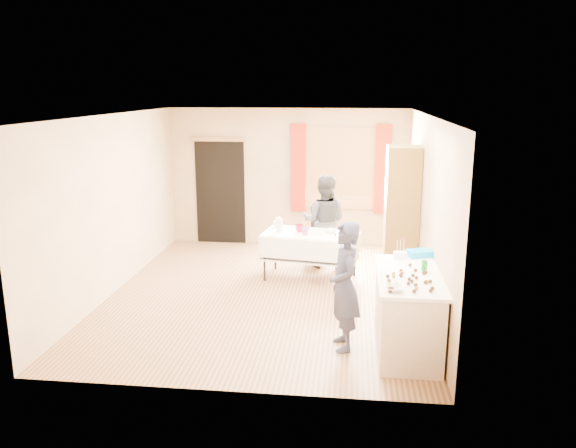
# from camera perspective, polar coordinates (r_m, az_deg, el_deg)

# --- Properties ---
(floor) EXTENTS (4.50, 5.50, 0.02)m
(floor) POSITION_cam_1_polar(r_m,az_deg,el_deg) (8.37, -2.25, -7.16)
(floor) COLOR #9E7047
(floor) RESTS_ON ground
(ceiling) EXTENTS (4.50, 5.50, 0.02)m
(ceiling) POSITION_cam_1_polar(r_m,az_deg,el_deg) (7.83, -2.44, 11.07)
(ceiling) COLOR white
(ceiling) RESTS_ON floor
(wall_back) EXTENTS (4.50, 0.02, 2.60)m
(wall_back) POSITION_cam_1_polar(r_m,az_deg,el_deg) (10.68, -0.08, 4.72)
(wall_back) COLOR tan
(wall_back) RESTS_ON floor
(wall_front) EXTENTS (4.50, 0.02, 2.60)m
(wall_front) POSITION_cam_1_polar(r_m,az_deg,el_deg) (5.37, -6.85, -4.48)
(wall_front) COLOR tan
(wall_front) RESTS_ON floor
(wall_left) EXTENTS (0.02, 5.50, 2.60)m
(wall_left) POSITION_cam_1_polar(r_m,az_deg,el_deg) (8.63, -17.35, 1.93)
(wall_left) COLOR tan
(wall_left) RESTS_ON floor
(wall_right) EXTENTS (0.02, 5.50, 2.60)m
(wall_right) POSITION_cam_1_polar(r_m,az_deg,el_deg) (7.97, 13.93, 1.22)
(wall_right) COLOR tan
(wall_right) RESTS_ON floor
(window_frame) EXTENTS (1.32, 0.06, 1.52)m
(window_frame) POSITION_cam_1_polar(r_m,az_deg,el_deg) (10.55, 5.33, 5.65)
(window_frame) COLOR olive
(window_frame) RESTS_ON wall_back
(window_pane) EXTENTS (1.20, 0.02, 1.40)m
(window_pane) POSITION_cam_1_polar(r_m,az_deg,el_deg) (10.53, 5.33, 5.63)
(window_pane) COLOR white
(window_pane) RESTS_ON wall_back
(curtain_left) EXTENTS (0.28, 0.06, 1.65)m
(curtain_left) POSITION_cam_1_polar(r_m,az_deg,el_deg) (10.54, 1.06, 5.70)
(curtain_left) COLOR maroon
(curtain_left) RESTS_ON wall_back
(curtain_right) EXTENTS (0.28, 0.06, 1.65)m
(curtain_right) POSITION_cam_1_polar(r_m,az_deg,el_deg) (10.51, 9.59, 5.49)
(curtain_right) COLOR maroon
(curtain_right) RESTS_ON wall_back
(doorway) EXTENTS (0.95, 0.04, 2.00)m
(doorway) POSITION_cam_1_polar(r_m,az_deg,el_deg) (10.93, -6.89, 3.23)
(doorway) COLOR black
(doorway) RESTS_ON floor
(door_lintel) EXTENTS (1.05, 0.06, 0.08)m
(door_lintel) POSITION_cam_1_polar(r_m,az_deg,el_deg) (10.76, -7.08, 8.55)
(door_lintel) COLOR olive
(door_lintel) RESTS_ON wall_back
(cabinet) EXTENTS (0.50, 0.60, 2.12)m
(cabinet) POSITION_cam_1_polar(r_m,az_deg,el_deg) (8.80, 11.43, 0.89)
(cabinet) COLOR brown
(cabinet) RESTS_ON floor
(counter) EXTENTS (0.72, 1.52, 0.91)m
(counter) POSITION_cam_1_polar(r_m,az_deg,el_deg) (6.68, 12.00, -8.72)
(counter) COLOR beige
(counter) RESTS_ON floor
(party_table) EXTENTS (1.59, 0.98, 0.75)m
(party_table) POSITION_cam_1_polar(r_m,az_deg,el_deg) (8.88, 2.28, -2.80)
(party_table) COLOR black
(party_table) RESTS_ON floor
(chair) EXTENTS (0.47, 0.47, 0.95)m
(chair) POSITION_cam_1_polar(r_m,az_deg,el_deg) (9.78, 3.19, -2.25)
(chair) COLOR black
(chair) RESTS_ON floor
(girl) EXTENTS (0.71, 0.61, 1.51)m
(girl) POSITION_cam_1_polar(r_m,az_deg,el_deg) (6.48, 5.75, -6.31)
(girl) COLOR #262944
(girl) RESTS_ON floor
(woman) EXTENTS (0.93, 0.81, 1.57)m
(woman) POSITION_cam_1_polar(r_m,az_deg,el_deg) (9.42, 3.70, 0.28)
(woman) COLOR black
(woman) RESTS_ON floor
(soda_can) EXTENTS (0.08, 0.08, 0.12)m
(soda_can) POSITION_cam_1_polar(r_m,az_deg,el_deg) (6.65, 13.69, -4.17)
(soda_can) COLOR #12771E
(soda_can) RESTS_ON counter
(mixing_bowl) EXTENTS (0.20, 0.20, 0.05)m
(mixing_bowl) POSITION_cam_1_polar(r_m,az_deg,el_deg) (5.97, 10.76, -6.46)
(mixing_bowl) COLOR white
(mixing_bowl) RESTS_ON counter
(foam_block) EXTENTS (0.16, 0.11, 0.08)m
(foam_block) POSITION_cam_1_polar(r_m,az_deg,el_deg) (7.09, 11.31, -3.11)
(foam_block) COLOR white
(foam_block) RESTS_ON counter
(blue_basket) EXTENTS (0.35, 0.29, 0.08)m
(blue_basket) POSITION_cam_1_polar(r_m,az_deg,el_deg) (7.21, 13.23, -2.92)
(blue_basket) COLOR #0998F6
(blue_basket) RESTS_ON counter
(pitcher) EXTENTS (0.13, 0.13, 0.22)m
(pitcher) POSITION_cam_1_polar(r_m,az_deg,el_deg) (8.80, -0.89, -0.16)
(pitcher) COLOR silver
(pitcher) RESTS_ON party_table
(cup_red) EXTENTS (0.24, 0.24, 0.12)m
(cup_red) POSITION_cam_1_polar(r_m,az_deg,el_deg) (8.86, 1.20, -0.42)
(cup_red) COLOR red
(cup_red) RESTS_ON party_table
(cup_rainbow) EXTENTS (0.23, 0.23, 0.12)m
(cup_rainbow) POSITION_cam_1_polar(r_m,az_deg,el_deg) (8.66, 1.77, -0.74)
(cup_rainbow) COLOR red
(cup_rainbow) RESTS_ON party_table
(small_bowl) EXTENTS (0.18, 0.18, 0.06)m
(small_bowl) POSITION_cam_1_polar(r_m,az_deg,el_deg) (8.83, 4.40, -0.69)
(small_bowl) COLOR white
(small_bowl) RESTS_ON party_table
(pastry_tray) EXTENTS (0.30, 0.22, 0.02)m
(pastry_tray) POSITION_cam_1_polar(r_m,az_deg,el_deg) (8.59, 5.34, -1.26)
(pastry_tray) COLOR white
(pastry_tray) RESTS_ON party_table
(bottle) EXTENTS (0.12, 0.12, 0.18)m
(bottle) POSITION_cam_1_polar(r_m,az_deg,el_deg) (9.09, -1.17, 0.15)
(bottle) COLOR white
(bottle) RESTS_ON party_table
(cake_balls) EXTENTS (0.51, 0.99, 0.04)m
(cake_balls) POSITION_cam_1_polar(r_m,az_deg,el_deg) (6.29, 12.19, -5.51)
(cake_balls) COLOR #3F2314
(cake_balls) RESTS_ON counter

